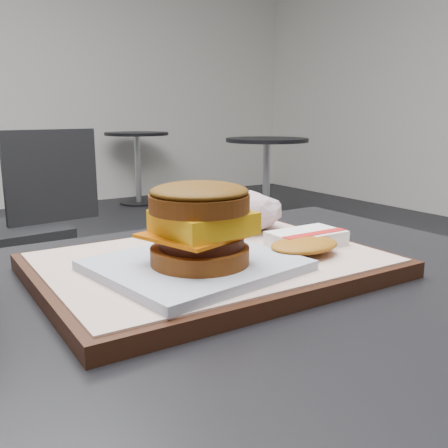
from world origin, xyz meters
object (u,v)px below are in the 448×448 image
Objects in this scene: customer_table at (225,447)px; hash_brown at (306,241)px; serving_tray at (212,265)px; breakfast_sandwich at (199,234)px; crumpled_wrapper at (242,211)px; neighbor_chair at (25,218)px.

hash_brown is at bearing 7.89° from customer_table.
serving_tray is 0.08m from breakfast_sandwich.
customer_table is at bearing -130.11° from crumpled_wrapper.
hash_brown reaches higher than serving_tray.
crumpled_wrapper is at bearing -90.84° from neighbor_chair.
hash_brown is (0.11, -0.04, 0.02)m from serving_tray.
breakfast_sandwich is at bearing -134.68° from serving_tray.
customer_table is at bearing -107.47° from serving_tray.
breakfast_sandwich reaches higher than hash_brown.
hash_brown is (0.15, 0.00, -0.03)m from breakfast_sandwich.
breakfast_sandwich is at bearing -137.98° from crumpled_wrapper.
breakfast_sandwich reaches higher than neighbor_chair.
breakfast_sandwich is (-0.02, 0.01, 0.24)m from customer_table.
serving_tray is 0.43× the size of neighbor_chair.
breakfast_sandwich is 0.15m from hash_brown.
serving_tray is 3.18× the size of hash_brown.
serving_tray is at bearing -139.37° from crumpled_wrapper.
hash_brown is 0.12m from crumpled_wrapper.
crumpled_wrapper is (0.14, 0.13, -0.01)m from breakfast_sandwich.
crumpled_wrapper reaches higher than serving_tray.
crumpled_wrapper is at bearing 49.89° from customer_table.
serving_tray is 1.77m from neighbor_chair.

